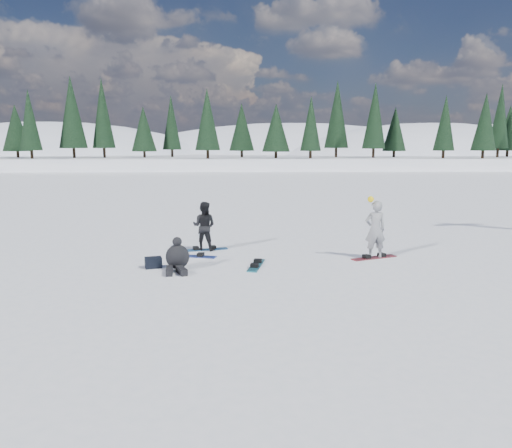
{
  "coord_description": "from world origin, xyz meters",
  "views": [
    {
      "loc": [
        -2.29,
        -13.6,
        3.43
      ],
      "look_at": [
        -1.81,
        0.77,
        1.1
      ],
      "focal_mm": 35.0,
      "sensor_mm": 36.0,
      "label": 1
    }
  ],
  "objects": [
    {
      "name": "snowboard_woman",
      "position": [
        1.77,
        0.98,
        0.01
      ],
      "size": [
        1.49,
        0.83,
        0.03
      ],
      "primitive_type": "cube",
      "rotation": [
        0.0,
        0.0,
        0.39
      ],
      "color": "maroon",
      "rests_on": "ground"
    },
    {
      "name": "snowboarder_woman",
      "position": [
        1.77,
        0.97,
        0.89
      ],
      "size": [
        0.68,
        0.49,
        1.9
      ],
      "rotation": [
        0.0,
        0.0,
        3.26
      ],
      "color": "gray",
      "rests_on": "ground"
    },
    {
      "name": "seated_rider",
      "position": [
        -4.0,
        -0.25,
        0.35
      ],
      "size": [
        0.77,
        1.14,
        0.91
      ],
      "rotation": [
        0.0,
        0.0,
        0.25
      ],
      "color": "black",
      "rests_on": "ground"
    },
    {
      "name": "gear_bag",
      "position": [
        -4.7,
        0.01,
        0.15
      ],
      "size": [
        0.52,
        0.41,
        0.3
      ],
      "primitive_type": "cube",
      "rotation": [
        0.0,
        0.0,
        0.29
      ],
      "color": "black",
      "rests_on": "ground"
    },
    {
      "name": "ground",
      "position": [
        0.0,
        0.0,
        0.0
      ],
      "size": [
        420.0,
        420.0,
        0.0
      ],
      "primitive_type": "plane",
      "color": "white",
      "rests_on": "ground"
    },
    {
      "name": "snowboarder_man",
      "position": [
        -3.44,
        2.31,
        0.79
      ],
      "size": [
        0.89,
        0.77,
        1.59
      ],
      "primitive_type": "imported",
      "rotation": [
        0.0,
        0.0,
        2.89
      ],
      "color": "black",
      "rests_on": "ground"
    },
    {
      "name": "snowboard_loose_c",
      "position": [
        -3.75,
        1.36,
        0.01
      ],
      "size": [
        1.52,
        0.65,
        0.03
      ],
      "primitive_type": "cube",
      "rotation": [
        0.0,
        0.0,
        -0.25
      ],
      "color": "navy",
      "rests_on": "ground"
    },
    {
      "name": "snowboard_loose_a",
      "position": [
        -1.82,
        0.14,
        0.01
      ],
      "size": [
        0.58,
        1.53,
        0.03
      ],
      "primitive_type": "cube",
      "rotation": [
        0.0,
        0.0,
        1.37
      ],
      "color": "#176B80",
      "rests_on": "ground"
    },
    {
      "name": "alpine_backdrop",
      "position": [
        -11.72,
        189.18,
        -13.98
      ],
      "size": [
        412.5,
        227.0,
        53.2
      ],
      "color": "white",
      "rests_on": "ground"
    },
    {
      "name": "snowboard_man",
      "position": [
        -3.44,
        2.31,
        0.01
      ],
      "size": [
        1.52,
        0.64,
        0.03
      ],
      "primitive_type": "cube",
      "rotation": [
        0.0,
        0.0,
        0.25
      ],
      "color": "#1D5FA1",
      "rests_on": "ground"
    }
  ]
}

